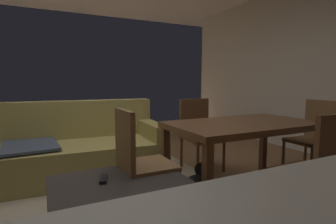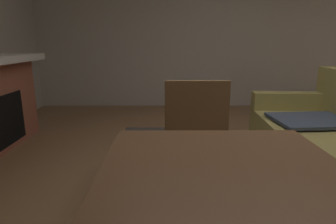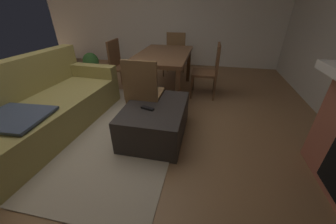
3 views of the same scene
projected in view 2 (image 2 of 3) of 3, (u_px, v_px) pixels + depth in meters
The scene contains 6 objects.
floor at pixel (260, 200), 2.17m from camera, with size 8.16×8.16×0.00m, color olive.
wall_left at pixel (205, 31), 5.14m from camera, with size 0.12×6.63×2.77m, color beige.
area_rug at pixel (257, 196), 2.22m from camera, with size 2.60×2.00×0.01m, color tan.
ottoman_coffee_table at pixel (166, 172), 2.17m from camera, with size 0.99×0.72×0.42m, color #2D2826.
tv_remote at pixel (174, 140), 2.21m from camera, with size 0.05×0.16×0.02m, color black.
dining_chair_west at pixel (198, 143), 1.88m from camera, with size 0.44×0.44×0.93m.
Camera 2 is at (1.94, -0.72, 1.18)m, focal length 30.27 mm.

